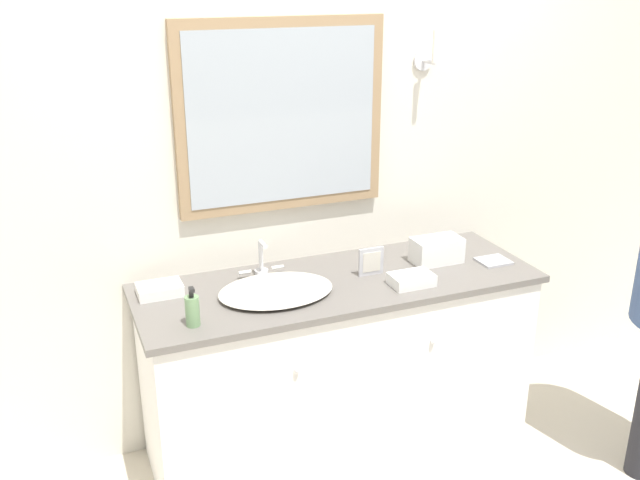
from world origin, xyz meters
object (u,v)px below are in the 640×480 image
(sink_basin, at_px, (275,289))
(appliance_box, at_px, (437,250))
(picture_frame, at_px, (371,261))
(soap_bottle, at_px, (192,310))

(sink_basin, bearing_deg, appliance_box, 3.37)
(appliance_box, distance_m, picture_frame, 0.35)
(sink_basin, relative_size, appliance_box, 2.14)
(soap_bottle, height_order, appliance_box, soap_bottle)
(sink_basin, xyz_separation_m, appliance_box, (0.80, 0.05, 0.04))
(appliance_box, bearing_deg, soap_bottle, -170.33)
(soap_bottle, xyz_separation_m, appliance_box, (1.18, 0.20, -0.01))
(sink_basin, bearing_deg, picture_frame, 3.35)
(sink_basin, height_order, soap_bottle, sink_basin)
(picture_frame, bearing_deg, sink_basin, -176.65)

